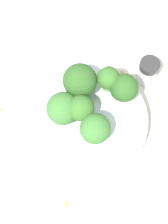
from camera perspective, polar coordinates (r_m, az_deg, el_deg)
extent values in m
plane|color=beige|center=(0.64, 0.00, -2.53)|extent=(3.00, 3.00, 0.00)
cylinder|color=silver|center=(0.62, 0.00, -1.83)|extent=(0.20, 0.20, 0.05)
cylinder|color=#84AD66|center=(0.60, 3.61, 4.25)|extent=(0.02, 0.02, 0.03)
sphere|color=#386B28|center=(0.58, 3.74, 5.16)|extent=(0.04, 0.04, 0.04)
cylinder|color=#7A9E5B|center=(0.58, 1.67, -3.15)|extent=(0.03, 0.03, 0.02)
sphere|color=#3D7533|center=(0.56, 1.72, -2.55)|extent=(0.05, 0.05, 0.05)
cylinder|color=#7A9E5B|center=(0.60, 5.93, 2.85)|extent=(0.02, 0.02, 0.03)
sphere|color=#2D5B23|center=(0.58, 6.12, 3.67)|extent=(0.04, 0.04, 0.04)
cylinder|color=#8EB770|center=(0.58, -0.10, 0.12)|extent=(0.02, 0.02, 0.03)
sphere|color=#386B28|center=(0.56, -0.11, 0.93)|extent=(0.04, 0.04, 0.04)
cylinder|color=#84AD66|center=(0.59, -3.11, -0.11)|extent=(0.02, 0.02, 0.02)
sphere|color=#3D7533|center=(0.57, -3.20, 0.54)|extent=(0.05, 0.05, 0.05)
cylinder|color=#84AD66|center=(0.60, -0.61, 3.87)|extent=(0.02, 0.02, 0.03)
sphere|color=#2D5B23|center=(0.58, -0.63, 4.80)|extent=(0.05, 0.05, 0.05)
cylinder|color=silver|center=(0.67, 9.58, 5.90)|extent=(0.03, 0.03, 0.04)
cylinder|color=#2D2D2D|center=(0.64, 9.98, 7.03)|extent=(0.03, 0.03, 0.01)
cube|color=tan|center=(0.68, 5.75, 6.08)|extent=(0.01, 0.00, 0.01)
cube|color=tan|center=(0.66, -12.52, 0.37)|extent=(0.01, 0.01, 0.01)
cube|color=#AD7F4C|center=(0.61, -2.77, -13.88)|extent=(0.01, 0.01, 0.01)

